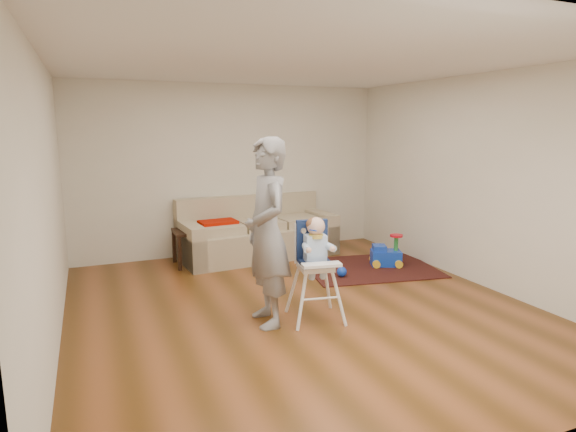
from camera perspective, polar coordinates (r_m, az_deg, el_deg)
name	(u,v)px	position (r m, az deg, el deg)	size (l,w,h in m)	color
ground	(301,308)	(5.58, 1.61, -10.85)	(5.50, 5.50, 0.00)	#523010
room_envelope	(284,141)	(5.68, -0.49, 8.92)	(5.04, 5.52, 2.72)	white
sofa	(258,228)	(7.60, -3.55, -1.37)	(2.50, 1.19, 0.94)	tan
side_table	(193,247)	(7.32, -11.24, -3.66)	(0.53, 0.53, 0.53)	black
area_rug	(370,268)	(7.16, 9.69, -6.08)	(1.83, 1.37, 0.01)	black
ride_on_toy	(386,250)	(7.25, 11.55, -3.95)	(0.43, 0.31, 0.47)	blue
toy_ball	(342,272)	(6.65, 6.39, -6.59)	(0.14, 0.14, 0.14)	blue
high_chair	(315,270)	(5.12, 3.26, -6.46)	(0.60, 0.60, 1.12)	white
adult	(267,233)	(4.91, -2.50, -2.00)	(0.71, 0.46, 1.94)	gray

